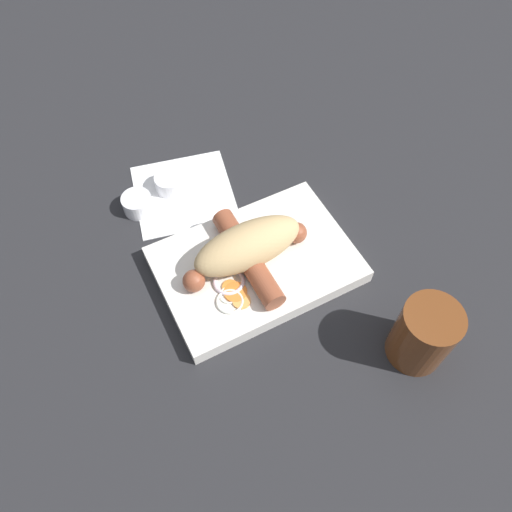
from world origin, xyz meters
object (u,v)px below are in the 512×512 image
bread_roll (248,245)px  sausage (246,255)px  food_tray (256,264)px  condiment_cup_near (170,184)px  drink_glass (423,335)px  condiment_cup_far (138,204)px

bread_roll → sausage: (0.01, 0.00, -0.01)m
food_tray → sausage: sausage is taller
condiment_cup_near → food_tray: bearing=104.9°
condiment_cup_near → drink_glass: 0.44m
food_tray → condiment_cup_far: condiment_cup_far is taller
condiment_cup_near → condiment_cup_far: size_ratio=1.00×
food_tray → drink_glass: 0.24m
bread_roll → condiment_cup_far: bread_roll is taller
drink_glass → food_tray: bearing=-58.6°
food_tray → condiment_cup_near: (0.05, -0.20, 0.00)m
bread_roll → condiment_cup_near: 0.20m
food_tray → drink_glass: (-0.13, 0.21, 0.04)m
bread_roll → drink_glass: bearing=121.8°
drink_glass → bread_roll: bearing=-58.2°
bread_roll → condiment_cup_far: 0.21m
bread_roll → drink_glass: (-0.13, 0.22, -0.00)m
sausage → bread_roll: bearing=-139.7°
condiment_cup_far → drink_glass: 0.46m
sausage → condiment_cup_near: sausage is taller
condiment_cup_far → condiment_cup_near: bearing=-165.1°
sausage → food_tray: bearing=160.4°
bread_roll → sausage: size_ratio=0.83×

